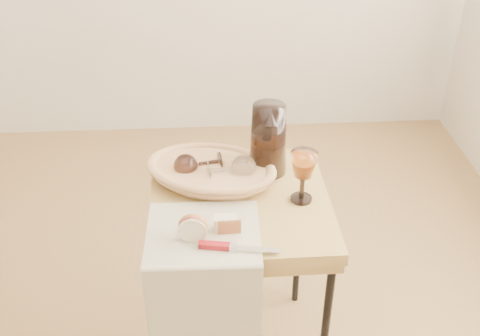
{
  "coord_description": "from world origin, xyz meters",
  "views": [
    {
      "loc": [
        0.43,
        -1.16,
        1.65
      ],
      "look_at": [
        0.51,
        0.16,
        0.78
      ],
      "focal_mm": 43.25,
      "sensor_mm": 36.0,
      "label": 1
    }
  ],
  "objects_px": {
    "side_table": "(240,282)",
    "wine_goblet": "(303,177)",
    "pitcher": "(268,139)",
    "table_knife": "(236,247)",
    "bread_basket": "(211,173)",
    "apple_half": "(194,226)",
    "goblet_lying_b": "(229,169)",
    "tea_towel": "(203,233)",
    "goblet_lying_a": "(200,164)"
  },
  "relations": [
    {
      "from": "goblet_lying_b",
      "to": "pitcher",
      "type": "relative_size",
      "value": 0.47
    },
    {
      "from": "tea_towel",
      "to": "table_knife",
      "type": "height_order",
      "value": "table_knife"
    },
    {
      "from": "tea_towel",
      "to": "wine_goblet",
      "type": "distance_m",
      "value": 0.32
    },
    {
      "from": "goblet_lying_b",
      "to": "apple_half",
      "type": "bearing_deg",
      "value": -118.99
    },
    {
      "from": "wine_goblet",
      "to": "table_knife",
      "type": "bearing_deg",
      "value": -133.65
    },
    {
      "from": "goblet_lying_b",
      "to": "pitcher",
      "type": "bearing_deg",
      "value": 20.47
    },
    {
      "from": "wine_goblet",
      "to": "apple_half",
      "type": "bearing_deg",
      "value": -153.32
    },
    {
      "from": "goblet_lying_a",
      "to": "wine_goblet",
      "type": "bearing_deg",
      "value": 143.78
    },
    {
      "from": "pitcher",
      "to": "table_knife",
      "type": "bearing_deg",
      "value": -108.45
    },
    {
      "from": "goblet_lying_b",
      "to": "tea_towel",
      "type": "bearing_deg",
      "value": -115.46
    },
    {
      "from": "side_table",
      "to": "bread_basket",
      "type": "height_order",
      "value": "bread_basket"
    },
    {
      "from": "goblet_lying_b",
      "to": "apple_half",
      "type": "height_order",
      "value": "goblet_lying_b"
    },
    {
      "from": "bread_basket",
      "to": "goblet_lying_a",
      "type": "distance_m",
      "value": 0.04
    },
    {
      "from": "bread_basket",
      "to": "pitcher",
      "type": "height_order",
      "value": "pitcher"
    },
    {
      "from": "goblet_lying_a",
      "to": "table_knife",
      "type": "xyz_separation_m",
      "value": [
        0.09,
        -0.34,
        -0.03
      ]
    },
    {
      "from": "goblet_lying_b",
      "to": "pitcher",
      "type": "xyz_separation_m",
      "value": [
        0.12,
        0.06,
        0.06
      ]
    },
    {
      "from": "goblet_lying_b",
      "to": "table_knife",
      "type": "bearing_deg",
      "value": -96.04
    },
    {
      "from": "tea_towel",
      "to": "wine_goblet",
      "type": "xyz_separation_m",
      "value": [
        0.28,
        0.14,
        0.08
      ]
    },
    {
      "from": "side_table",
      "to": "goblet_lying_a",
      "type": "height_order",
      "value": "goblet_lying_a"
    },
    {
      "from": "table_knife",
      "to": "pitcher",
      "type": "bearing_deg",
      "value": 81.73
    },
    {
      "from": "apple_half",
      "to": "goblet_lying_a",
      "type": "bearing_deg",
      "value": 92.61
    },
    {
      "from": "bread_basket",
      "to": "goblet_lying_b",
      "type": "relative_size",
      "value": 2.79
    },
    {
      "from": "bread_basket",
      "to": "pitcher",
      "type": "relative_size",
      "value": 1.32
    },
    {
      "from": "goblet_lying_a",
      "to": "goblet_lying_b",
      "type": "bearing_deg",
      "value": 144.9
    },
    {
      "from": "wine_goblet",
      "to": "side_table",
      "type": "bearing_deg",
      "value": 175.31
    },
    {
      "from": "pitcher",
      "to": "bread_basket",
      "type": "bearing_deg",
      "value": -166.97
    },
    {
      "from": "goblet_lying_b",
      "to": "table_knife",
      "type": "relative_size",
      "value": 0.61
    },
    {
      "from": "apple_half",
      "to": "wine_goblet",
      "type": "bearing_deg",
      "value": 33.11
    },
    {
      "from": "side_table",
      "to": "bread_basket",
      "type": "relative_size",
      "value": 1.9
    },
    {
      "from": "goblet_lying_a",
      "to": "goblet_lying_b",
      "type": "height_order",
      "value": "goblet_lying_b"
    },
    {
      "from": "tea_towel",
      "to": "table_knife",
      "type": "xyz_separation_m",
      "value": [
        0.08,
        -0.07,
        0.01
      ]
    },
    {
      "from": "bread_basket",
      "to": "wine_goblet",
      "type": "relative_size",
      "value": 2.19
    },
    {
      "from": "wine_goblet",
      "to": "table_knife",
      "type": "xyz_separation_m",
      "value": [
        -0.2,
        -0.21,
        -0.07
      ]
    },
    {
      "from": "pitcher",
      "to": "apple_half",
      "type": "relative_size",
      "value": 3.27
    },
    {
      "from": "tea_towel",
      "to": "bread_basket",
      "type": "height_order",
      "value": "bread_basket"
    },
    {
      "from": "goblet_lying_a",
      "to": "table_knife",
      "type": "distance_m",
      "value": 0.36
    },
    {
      "from": "apple_half",
      "to": "table_knife",
      "type": "bearing_deg",
      "value": -21.43
    },
    {
      "from": "goblet_lying_a",
      "to": "table_knife",
      "type": "bearing_deg",
      "value": 92.76
    },
    {
      "from": "side_table",
      "to": "table_knife",
      "type": "distance_m",
      "value": 0.41
    },
    {
      "from": "side_table",
      "to": "wine_goblet",
      "type": "bearing_deg",
      "value": -4.69
    },
    {
      "from": "bread_basket",
      "to": "wine_goblet",
      "type": "xyz_separation_m",
      "value": [
        0.26,
        -0.12,
        0.05
      ]
    },
    {
      "from": "wine_goblet",
      "to": "tea_towel",
      "type": "bearing_deg",
      "value": -154.16
    },
    {
      "from": "side_table",
      "to": "tea_towel",
      "type": "xyz_separation_m",
      "value": [
        -0.11,
        -0.15,
        0.33
      ]
    },
    {
      "from": "tea_towel",
      "to": "wine_goblet",
      "type": "bearing_deg",
      "value": 27.0
    },
    {
      "from": "table_knife",
      "to": "bread_basket",
      "type": "bearing_deg",
      "value": 109.2
    },
    {
      "from": "wine_goblet",
      "to": "apple_half",
      "type": "xyz_separation_m",
      "value": [
        -0.31,
        -0.15,
        -0.04
      ]
    },
    {
      "from": "tea_towel",
      "to": "bread_basket",
      "type": "distance_m",
      "value": 0.26
    },
    {
      "from": "tea_towel",
      "to": "pitcher",
      "type": "bearing_deg",
      "value": 56.99
    },
    {
      "from": "goblet_lying_a",
      "to": "apple_half",
      "type": "height_order",
      "value": "goblet_lying_a"
    },
    {
      "from": "apple_half",
      "to": "table_knife",
      "type": "distance_m",
      "value": 0.12
    }
  ]
}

